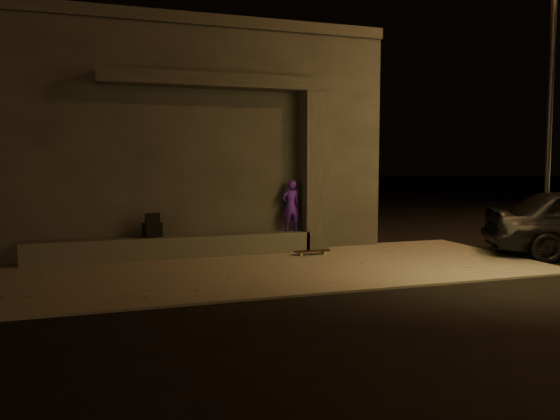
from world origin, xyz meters
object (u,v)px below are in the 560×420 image
object	(u,v)px
column	(314,172)
backpack	(152,229)
skateboarder	(291,206)
skateboard	(312,251)

from	to	relation	value
column	backpack	bearing A→B (deg)	180.00
skateboarder	skateboard	world-z (taller)	skateboarder
skateboarder	backpack	size ratio (longest dim) A/B	2.27
skateboarder	skateboard	xyz separation A→B (m)	(0.26, -0.65, -0.96)
column	skateboarder	size ratio (longest dim) A/B	3.09
column	backpack	xyz separation A→B (m)	(-3.65, 0.00, -1.17)
skateboard	column	bearing A→B (deg)	67.97
skateboarder	skateboard	distance (m)	1.19
column	skateboard	distance (m)	1.87
column	backpack	world-z (taller)	column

